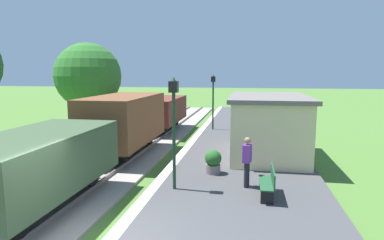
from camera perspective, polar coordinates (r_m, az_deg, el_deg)
The scene contains 10 objects.
rail_near at distance 9.11m, azimuth -27.46°, elevation -18.03°, with size 0.07×60.00×0.14m, color slate.
freight_train at distance 16.10m, azimuth -11.71°, elevation -1.09°, with size 2.50×19.40×2.72m.
station_hut at distance 15.69m, azimuth 13.09°, elevation -0.84°, with size 3.50×5.80×2.78m.
bench_near_hut at distance 10.59m, azimuth 13.21°, elevation -10.47°, with size 0.42×1.50×0.91m.
bench_down_platform at distance 20.12m, azimuth 11.66°, elevation -1.50°, with size 0.42×1.50×0.91m.
person_waiting at distance 11.19m, azimuth 9.55°, elevation -6.86°, with size 0.32×0.42×1.71m.
potted_planter at distance 12.63m, azimuth 3.70°, elevation -7.17°, with size 0.64×0.64×0.92m.
lamp_post_near at distance 10.55m, azimuth -3.19°, elevation 1.28°, with size 0.28×0.28×3.70m.
lamp_post_far at distance 22.00m, azimuth 3.69°, elevation 4.94°, with size 0.28×0.28×3.70m.
tree_trackside_far at distance 22.83m, azimuth -17.61°, elevation 7.30°, with size 4.34×4.34×6.01m.
Camera 1 is at (3.49, -6.40, 4.09)m, focal length 30.67 mm.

